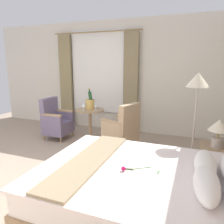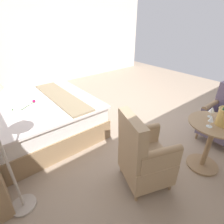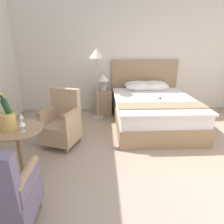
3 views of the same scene
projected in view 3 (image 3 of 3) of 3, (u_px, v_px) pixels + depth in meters
The scene contains 12 objects.
ground_plane at pixel (163, 185), 2.63m from camera, with size 7.78×7.78×0.00m, color tan.
wall_headboard_side at pixel (132, 56), 5.16m from camera, with size 6.04×0.12×2.84m.
bed at pixel (152, 108), 4.46m from camera, with size 1.72×2.23×1.32m.
nightstand at pixel (103, 102), 5.15m from camera, with size 0.43×0.44×0.61m.
bedside_lamp at pixel (103, 80), 4.95m from camera, with size 0.29×0.29×0.40m.
floor_lamp_brass at pixel (97, 61), 4.48m from camera, with size 0.33×0.33×1.64m.
side_table_round at pixel (20, 149), 2.66m from camera, with size 0.66×0.66×0.74m.
champagne_bucket at pixel (8, 119), 2.48m from camera, with size 0.21×0.21×0.48m.
wine_glass_near_bucket at pixel (22, 124), 2.44m from camera, with size 0.08×0.08×0.15m.
wine_glass_near_edge at pixel (21, 117), 2.67m from camera, with size 0.07×0.07×0.15m.
armchair_by_window at pixel (62, 123), 3.53m from camera, with size 0.72×0.72×1.01m.
armchair_facing_bed at pixel (0, 196), 1.89m from camera, with size 0.59×0.57×0.97m.
Camera 3 is at (-0.77, -2.12, 1.81)m, focal length 32.00 mm.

